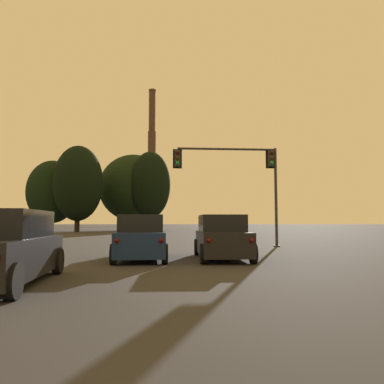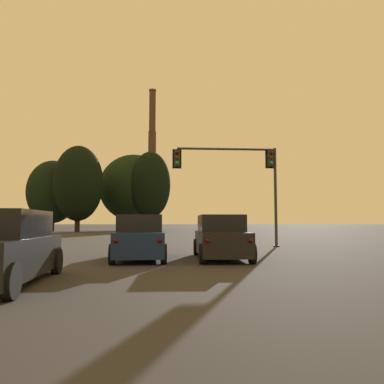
% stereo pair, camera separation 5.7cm
% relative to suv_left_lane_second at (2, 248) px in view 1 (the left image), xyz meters
% --- Properties ---
extents(suv_left_lane_second, '(2.32, 4.98, 1.86)m').
position_rel_suv_left_lane_second_xyz_m(suv_left_lane_second, '(0.00, 0.00, 0.00)').
color(suv_left_lane_second, black).
rests_on(suv_left_lane_second, ground_plane).
extents(suv_center_lane_front, '(2.27, 4.97, 1.86)m').
position_rel_suv_left_lane_second_xyz_m(suv_center_lane_front, '(3.05, 6.24, 0.00)').
color(suv_center_lane_front, navy).
rests_on(suv_center_lane_front, ground_plane).
extents(suv_right_lane_front, '(2.21, 4.95, 1.86)m').
position_rel_suv_left_lane_second_xyz_m(suv_right_lane_front, '(6.48, 6.16, 0.00)').
color(suv_right_lane_front, black).
rests_on(suv_right_lane_front, ground_plane).
extents(traffic_light_overhead_right, '(6.82, 0.50, 6.34)m').
position_rel_suv_left_lane_second_xyz_m(traffic_light_overhead_right, '(8.97, 13.73, 4.00)').
color(traffic_light_overhead_right, '#2D2D30').
rests_on(traffic_light_overhead_right, ground_plane).
extents(smokestack, '(6.63, 6.63, 61.98)m').
position_rel_suv_left_lane_second_xyz_m(smokestack, '(-1.79, 157.59, 23.34)').
color(smokestack, '#3C2B22').
rests_on(smokestack, ground_plane).
extents(treeline_left_mid, '(8.70, 7.83, 12.21)m').
position_rel_suv_left_lane_second_xyz_m(treeline_left_mid, '(-15.22, 56.02, 5.88)').
color(treeline_left_mid, black).
rests_on(treeline_left_mid, ground_plane).
extents(treeline_center_right, '(8.08, 7.27, 14.20)m').
position_rel_suv_left_lane_second_xyz_m(treeline_center_right, '(-10.17, 52.68, 7.06)').
color(treeline_center_right, black).
rests_on(treeline_center_right, ground_plane).
extents(treeline_far_left, '(7.16, 6.44, 12.78)m').
position_rel_suv_left_lane_second_xyz_m(treeline_far_left, '(-0.05, 60.61, 5.89)').
color(treeline_far_left, black).
rests_on(treeline_far_left, ground_plane).
extents(treeline_right_mid, '(13.28, 11.95, 14.56)m').
position_rel_suv_left_lane_second_xyz_m(treeline_right_mid, '(-1.83, 62.48, 7.26)').
color(treeline_right_mid, black).
rests_on(treeline_right_mid, ground_plane).
extents(treeline_center_left, '(7.33, 6.60, 14.40)m').
position_rel_suv_left_lane_second_xyz_m(treeline_center_left, '(1.44, 58.06, 7.44)').
color(treeline_center_left, black).
rests_on(treeline_center_left, ground_plane).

